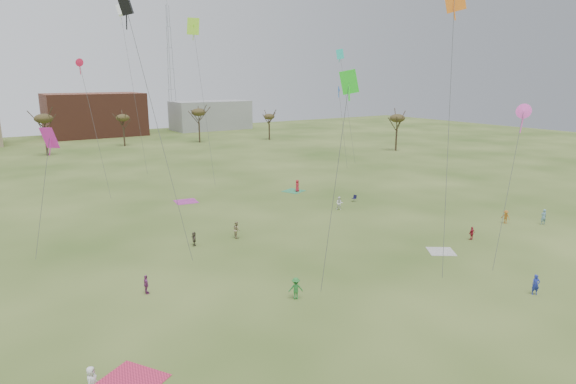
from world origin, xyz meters
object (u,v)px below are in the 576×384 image
flyer_near_center (296,288)px  camp_chair_right (354,200)px  flyer_near_left (92,381)px  flyer_near_right (536,285)px  radio_tower (170,68)px  spectator_fore_a (472,233)px

flyer_near_center → camp_chair_right: (23.36, 20.19, -0.60)m
flyer_near_left → flyer_near_right: bearing=-67.4°
radio_tower → camp_chair_right: bearing=-97.1°
flyer_near_left → camp_chair_right: flyer_near_left is taller
flyer_near_center → radio_tower: radio_tower is taller
flyer_near_center → spectator_fore_a: (23.06, 1.33, -0.16)m
flyer_near_left → flyer_near_center: bearing=-43.5°
camp_chair_right → flyer_near_center: bearing=-65.9°
camp_chair_right → radio_tower: radio_tower is taller
flyer_near_center → camp_chair_right: bearing=-113.8°
flyer_near_center → camp_chair_right: 30.88m
flyer_near_left → flyer_near_center: flyer_near_center is taller
flyer_near_left → flyer_near_center: size_ratio=0.98×
flyer_near_left → camp_chair_right: size_ratio=1.93×
flyer_near_right → flyer_near_center: bearing=-177.3°
flyer_near_left → spectator_fore_a: 38.89m
spectator_fore_a → camp_chair_right: size_ratio=1.61×
flyer_near_center → flyer_near_right: flyer_near_center is taller
spectator_fore_a → radio_tower: radio_tower is taller
flyer_near_center → flyer_near_right: bearing=174.3°
flyer_near_center → radio_tower: 129.97m
flyer_near_center → camp_chair_right: size_ratio=1.97×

